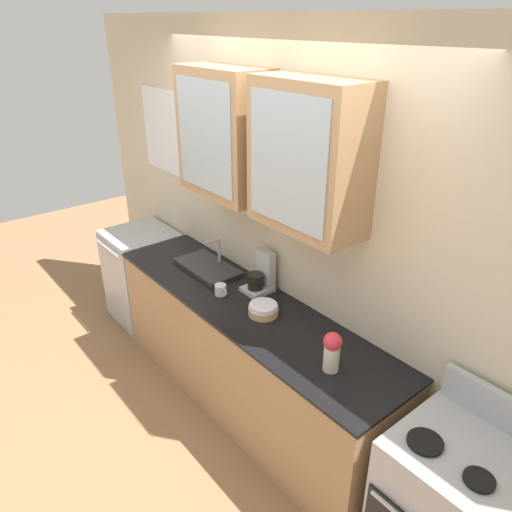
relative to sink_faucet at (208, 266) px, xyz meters
name	(u,v)px	position (x,y,z in m)	size (l,w,h in m)	color
ground_plane	(246,404)	(0.58, -0.09, -0.90)	(10.00, 10.00, 0.00)	#936B47
back_wall_unit	(281,213)	(0.57, 0.22, 0.55)	(4.88, 0.43, 2.64)	beige
counter	(246,357)	(0.58, -0.09, -0.46)	(2.47, 0.62, 0.88)	#A87F56
sink_faucet	(208,266)	(0.00, 0.00, 0.00)	(0.54, 0.29, 0.23)	#2D2D30
bowl_stack	(263,309)	(0.75, -0.08, 0.02)	(0.20, 0.20, 0.07)	#E0AD7F
vase	(332,350)	(1.41, -0.14, 0.11)	(0.10, 0.10, 0.24)	beige
cup_near_sink	(221,290)	(0.38, -0.15, 0.02)	(0.11, 0.08, 0.08)	silver
dishwasher	(144,276)	(-0.96, -0.09, -0.46)	(0.58, 0.61, 0.88)	#ADAFB5
coffee_maker	(261,276)	(0.50, 0.11, 0.09)	(0.17, 0.20, 0.29)	#B7B7BC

